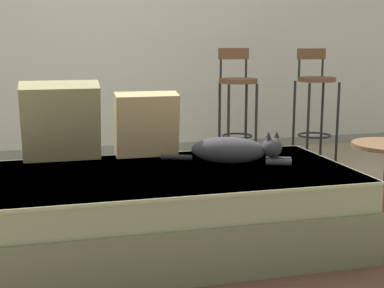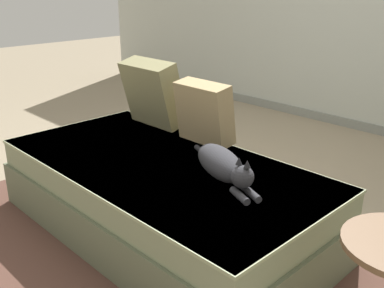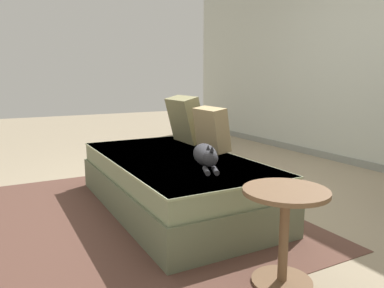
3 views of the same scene
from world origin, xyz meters
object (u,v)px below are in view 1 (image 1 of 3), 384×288
object	(u,v)px
throw_pillow_middle	(146,124)
bar_stool_by_doorway	(316,96)
couch	(170,209)
throw_pillow_corner	(61,121)
cat	(234,150)
bar_stool_near_window	(237,95)

from	to	relation	value
throw_pillow_middle	bar_stool_by_doorway	xyz separation A→B (m)	(1.82, 1.38, -0.00)
couch	throw_pillow_corner	world-z (taller)	throw_pillow_corner
cat	bar_stool_by_doorway	xyz separation A→B (m)	(1.38, 1.70, 0.11)
cat	bar_stool_by_doorway	world-z (taller)	bar_stool_by_doorway
throw_pillow_middle	bar_stool_near_window	bearing A→B (deg)	52.62
bar_stool_by_doorway	bar_stool_near_window	bearing A→B (deg)	179.95
bar_stool_by_doorway	throw_pillow_middle	bearing A→B (deg)	-142.81
couch	cat	world-z (taller)	cat
throw_pillow_middle	bar_stool_near_window	distance (m)	1.74
throw_pillow_corner	bar_stool_by_doorway	distance (m)	2.69
throw_pillow_middle	bar_stool_by_doorway	size ratio (longest dim) A/B	0.37
throw_pillow_corner	bar_stool_by_doorway	xyz separation A→B (m)	(2.31, 1.38, -0.04)
throw_pillow_corner	bar_stool_near_window	size ratio (longest dim) A/B	0.43
throw_pillow_corner	cat	size ratio (longest dim) A/B	0.66
throw_pillow_middle	bar_stool_near_window	xyz separation A→B (m)	(1.06, 1.38, 0.02)
couch	bar_stool_near_window	world-z (taller)	bar_stool_near_window
cat	bar_stool_near_window	distance (m)	1.81
cat	throw_pillow_middle	bearing A→B (deg)	144.12
couch	throw_pillow_corner	bearing A→B (deg)	143.44
throw_pillow_corner	couch	bearing A→B (deg)	-36.56
bar_stool_near_window	bar_stool_by_doorway	world-z (taller)	bar_stool_near_window
couch	throw_pillow_corner	size ratio (longest dim) A/B	4.29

